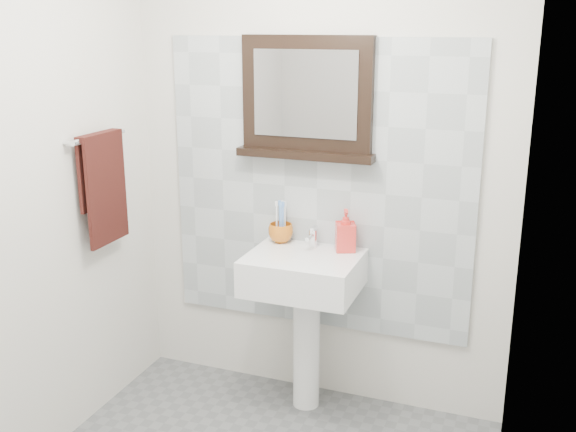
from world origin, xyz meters
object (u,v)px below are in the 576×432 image
object	(u,v)px
pedestal_sink	(304,289)
toothbrush_cup	(281,233)
framed_mirror	(307,101)
hand_towel	(103,180)
soap_dispenser	(346,230)

from	to	relation	value
pedestal_sink	toothbrush_cup	world-z (taller)	same
toothbrush_cup	framed_mirror	distance (m)	0.70
toothbrush_cup	hand_towel	distance (m)	0.93
soap_dispenser	framed_mirror	world-z (taller)	framed_mirror
toothbrush_cup	framed_mirror	xyz separation A→B (m)	(0.12, 0.04, 0.68)
toothbrush_cup	hand_towel	bearing A→B (deg)	-150.59
hand_towel	framed_mirror	bearing A→B (deg)	28.00
framed_mirror	toothbrush_cup	bearing A→B (deg)	-161.55
pedestal_sink	toothbrush_cup	xyz separation A→B (m)	(-0.18, 0.15, 0.23)
pedestal_sink	framed_mirror	distance (m)	0.94
pedestal_sink	hand_towel	bearing A→B (deg)	-163.21
pedestal_sink	hand_towel	world-z (taller)	hand_towel
soap_dispenser	hand_towel	distance (m)	1.22
toothbrush_cup	soap_dispenser	xyz separation A→B (m)	(0.35, -0.01, 0.06)
toothbrush_cup	soap_dispenser	distance (m)	0.36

